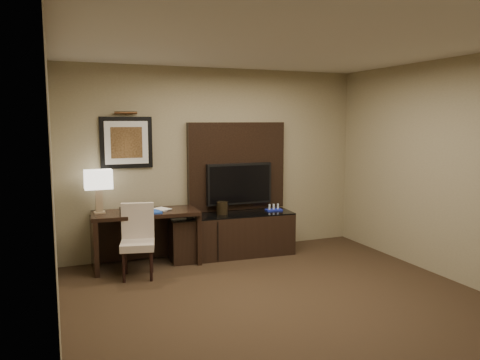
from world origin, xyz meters
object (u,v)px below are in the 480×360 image
desk_chair (138,244)px  ice_bucket (222,208)px  credenza (232,235)px  tv (239,184)px  desk_phone (129,209)px  desk (146,239)px  minibar_tray (274,208)px  table_lamp (99,193)px

desk_chair → ice_bucket: 1.40m
credenza → tv: bearing=48.6°
desk_phone → desk: bearing=7.3°
credenza → ice_bucket: (-0.13, 0.03, 0.40)m
desk → desk_phone: bearing=-167.2°
minibar_tray → ice_bucket: bearing=178.2°
desk → ice_bucket: (1.10, 0.03, 0.33)m
ice_bucket → minibar_tray: size_ratio=0.77×
tv → desk_chair: (-1.61, -0.64, -0.60)m
credenza → desk: bearing=-176.3°
desk → table_lamp: size_ratio=2.65×
desk → desk_chair: bearing=-109.1°
ice_bucket → tv: bearing=25.7°
tv → minibar_tray: (0.48, -0.18, -0.36)m
credenza → tv: tv is taller
credenza → table_lamp: (-1.81, 0.10, 0.70)m
desk → desk_phone: desk_phone is taller
table_lamp → desk: bearing=-9.9°
desk → ice_bucket: 1.15m
desk_chair → minibar_tray: desk_chair is taller
desk_chair → minibar_tray: size_ratio=3.60×
tv → minibar_tray: 0.63m
desk → credenza: bearing=3.8°
desk → tv: (1.43, 0.19, 0.65)m
credenza → minibar_tray: 0.76m
credenza → desk_phone: bearing=-175.0°
tv → ice_bucket: size_ratio=5.54×
table_lamp → minibar_tray: bearing=-2.1°
table_lamp → ice_bucket: bearing=-2.3°
credenza → tv: size_ratio=1.79×
minibar_tray → desk_chair: bearing=-167.7°
tv → table_lamp: bearing=-177.5°
credenza → table_lamp: 1.95m
table_lamp → minibar_tray: table_lamp is taller
desk → credenza: size_ratio=0.78×
desk_chair → tv: bearing=34.1°
desk_chair → table_lamp: table_lamp is taller
desk → table_lamp: bearing=173.9°
table_lamp → ice_bucket: table_lamp is taller
credenza → ice_bucket: 0.42m
table_lamp → desk_phone: bearing=-20.6°
credenza → desk_chair: (-1.42, -0.45, 0.12)m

